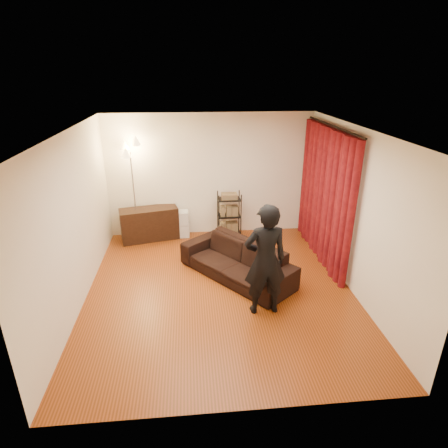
{
  "coord_description": "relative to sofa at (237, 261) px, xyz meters",
  "views": [
    {
      "loc": [
        -0.45,
        -5.52,
        3.54
      ],
      "look_at": [
        0.1,
        0.3,
        1.1
      ],
      "focal_mm": 30.0,
      "sensor_mm": 36.0,
      "label": 1
    }
  ],
  "objects": [
    {
      "name": "floor",
      "position": [
        -0.34,
        -0.42,
        -0.32
      ],
      "size": [
        5.0,
        5.0,
        0.0
      ],
      "primitive_type": "plane",
      "color": "#903A16",
      "rests_on": "ground"
    },
    {
      "name": "ceiling",
      "position": [
        -0.34,
        -0.42,
        2.38
      ],
      "size": [
        5.0,
        5.0,
        0.0
      ],
      "primitive_type": "plane",
      "rotation": [
        3.14,
        0.0,
        0.0
      ],
      "color": "white",
      "rests_on": "ground"
    },
    {
      "name": "wall_back",
      "position": [
        -0.34,
        2.08,
        1.03
      ],
      "size": [
        5.0,
        0.0,
        5.0
      ],
      "primitive_type": "plane",
      "rotation": [
        1.57,
        0.0,
        0.0
      ],
      "color": "white",
      "rests_on": "ground"
    },
    {
      "name": "wall_front",
      "position": [
        -0.34,
        -2.92,
        1.03
      ],
      "size": [
        5.0,
        0.0,
        5.0
      ],
      "primitive_type": "plane",
      "rotation": [
        -1.57,
        0.0,
        0.0
      ],
      "color": "white",
      "rests_on": "ground"
    },
    {
      "name": "wall_left",
      "position": [
        -2.59,
        -0.42,
        1.03
      ],
      "size": [
        0.0,
        5.0,
        5.0
      ],
      "primitive_type": "plane",
      "rotation": [
        1.57,
        0.0,
        1.57
      ],
      "color": "white",
      "rests_on": "ground"
    },
    {
      "name": "wall_right",
      "position": [
        1.91,
        -0.42,
        1.03
      ],
      "size": [
        0.0,
        5.0,
        5.0
      ],
      "primitive_type": "plane",
      "rotation": [
        1.57,
        0.0,
        -1.57
      ],
      "color": "white",
      "rests_on": "ground"
    },
    {
      "name": "curtain_rod",
      "position": [
        1.81,
        0.71,
        2.26
      ],
      "size": [
        0.04,
        2.65,
        0.04
      ],
      "primitive_type": "cylinder",
      "rotation": [
        1.57,
        0.0,
        0.0
      ],
      "color": "black",
      "rests_on": "wall_right"
    },
    {
      "name": "curtain",
      "position": [
        1.79,
        0.71,
        0.95
      ],
      "size": [
        0.22,
        2.65,
        2.55
      ],
      "primitive_type": null,
      "color": "maroon",
      "rests_on": "ground"
    },
    {
      "name": "sofa",
      "position": [
        0.0,
        0.0,
        0.0
      ],
      "size": [
        2.06,
        2.25,
        0.64
      ],
      "primitive_type": "imported",
      "rotation": [
        0.0,
        0.0,
        -0.89
      ],
      "color": "black",
      "rests_on": "ground"
    },
    {
      "name": "person",
      "position": [
        0.28,
        -1.08,
        0.57
      ],
      "size": [
        0.68,
        0.47,
        1.78
      ],
      "primitive_type": "imported",
      "rotation": [
        0.0,
        0.0,
        3.21
      ],
      "color": "black",
      "rests_on": "ground"
    },
    {
      "name": "media_cabinet",
      "position": [
        -1.71,
        1.81,
        0.04
      ],
      "size": [
        1.31,
        0.74,
        0.72
      ],
      "primitive_type": "cube",
      "rotation": [
        0.0,
        0.0,
        0.23
      ],
      "color": "black",
      "rests_on": "ground"
    },
    {
      "name": "storage_boxes",
      "position": [
        -1.02,
        1.89,
        -0.02
      ],
      "size": [
        0.37,
        0.29,
        0.6
      ],
      "primitive_type": null,
      "rotation": [
        0.0,
        0.0,
        0.0
      ],
      "color": "silver",
      "rests_on": "ground"
    },
    {
      "name": "wire_shelf",
      "position": [
        0.05,
        1.72,
        0.21
      ],
      "size": [
        0.52,
        0.4,
        1.06
      ],
      "primitive_type": null,
      "rotation": [
        0.0,
        0.0,
        -0.13
      ],
      "color": "black",
      "rests_on": "ground"
    },
    {
      "name": "floor_lamp",
      "position": [
        -1.99,
        1.78,
        0.78
      ],
      "size": [
        0.5,
        0.5,
        2.21
      ],
      "primitive_type": null,
      "rotation": [
        0.0,
        0.0,
        -0.31
      ],
      "color": "silver",
      "rests_on": "ground"
    }
  ]
}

